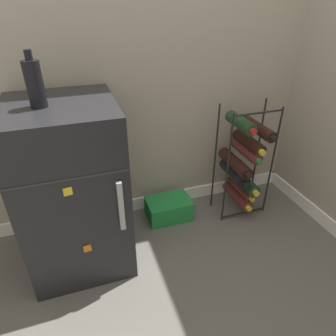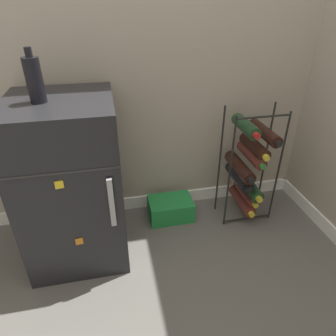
{
  "view_description": "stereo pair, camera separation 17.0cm",
  "coord_description": "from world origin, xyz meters",
  "px_view_note": "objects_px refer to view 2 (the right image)",
  "views": [
    {
      "loc": [
        -0.45,
        -1.12,
        1.32
      ],
      "look_at": [
        0.02,
        0.29,
        0.45
      ],
      "focal_mm": 32.0,
      "sensor_mm": 36.0,
      "label": 1
    },
    {
      "loc": [
        -0.29,
        -1.16,
        1.32
      ],
      "look_at": [
        0.02,
        0.29,
        0.45
      ],
      "focal_mm": 32.0,
      "sensor_mm": 36.0,
      "label": 2
    }
  ],
  "objects_px": {
    "soda_box": "(171,209)",
    "fridge_top_bottle": "(34,79)",
    "wine_rack": "(248,167)",
    "mini_fridge": "(72,183)"
  },
  "relations": [
    {
      "from": "wine_rack",
      "to": "soda_box",
      "type": "bearing_deg",
      "value": 172.2
    },
    {
      "from": "soda_box",
      "to": "fridge_top_bottle",
      "type": "relative_size",
      "value": 1.25
    },
    {
      "from": "mini_fridge",
      "to": "fridge_top_bottle",
      "type": "bearing_deg",
      "value": -159.9
    },
    {
      "from": "mini_fridge",
      "to": "fridge_top_bottle",
      "type": "distance_m",
      "value": 0.56
    },
    {
      "from": "mini_fridge",
      "to": "soda_box",
      "type": "height_order",
      "value": "mini_fridge"
    },
    {
      "from": "wine_rack",
      "to": "fridge_top_bottle",
      "type": "xyz_separation_m",
      "value": [
        -1.12,
        -0.11,
        0.63
      ]
    },
    {
      "from": "mini_fridge",
      "to": "soda_box",
      "type": "relative_size",
      "value": 3.13
    },
    {
      "from": "wine_rack",
      "to": "soda_box",
      "type": "distance_m",
      "value": 0.57
    },
    {
      "from": "soda_box",
      "to": "fridge_top_bottle",
      "type": "bearing_deg",
      "value": -164.5
    },
    {
      "from": "soda_box",
      "to": "fridge_top_bottle",
      "type": "distance_m",
      "value": 1.14
    }
  ]
}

